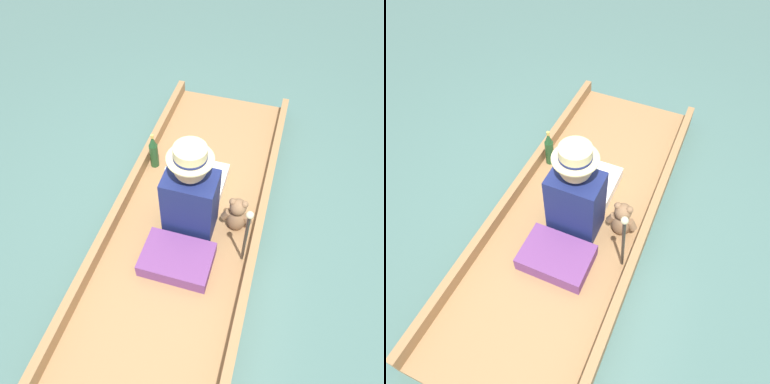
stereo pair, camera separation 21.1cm
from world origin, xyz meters
TOP-DOWN VIEW (x-y plane):
  - ground_plane at (0.00, 0.00)m, footprint 16.00×16.00m
  - punt_boat at (0.00, 0.00)m, footprint 1.13×2.99m
  - seat_cushion at (0.03, -0.47)m, footprint 0.49×0.34m
  - seated_person at (0.03, -0.05)m, footprint 0.37×0.76m
  - teddy_bear at (0.36, -0.05)m, footprint 0.24×0.14m
  - wine_glass at (-0.27, 0.29)m, footprint 0.08×0.08m
  - walking_cane at (0.47, -0.39)m, footprint 0.04×0.19m
  - champagne_bottle at (-0.45, 0.40)m, footprint 0.07×0.07m

SIDE VIEW (x-z plane):
  - ground_plane at x=0.00m, z-range 0.00..0.00m
  - punt_boat at x=0.00m, z-range -0.05..0.18m
  - seat_cushion at x=0.03m, z-range 0.11..0.24m
  - wine_glass at x=-0.27m, z-range 0.14..0.25m
  - teddy_bear at x=0.36m, z-range 0.10..0.44m
  - champagne_bottle at x=-0.45m, z-range 0.10..0.45m
  - seated_person at x=0.03m, z-range 0.02..0.83m
  - walking_cane at x=0.47m, z-range 0.18..0.95m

